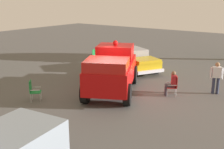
% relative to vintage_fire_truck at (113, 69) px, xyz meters
% --- Properties ---
extents(ground_plane, '(60.00, 60.00, 0.00)m').
position_rel_vintage_fire_truck_xyz_m(ground_plane, '(-0.89, -0.62, -1.20)').
color(ground_plane, '#514F4C').
extents(vintage_fire_truck, '(6.29, 4.65, 2.59)m').
position_rel_vintage_fire_truck_xyz_m(vintage_fire_truck, '(0.00, 0.00, 0.00)').
color(vintage_fire_truck, black).
rests_on(vintage_fire_truck, ground).
extents(classic_hot_rod, '(3.76, 4.71, 1.46)m').
position_rel_vintage_fire_truck_xyz_m(classic_hot_rod, '(4.48, 1.43, -0.45)').
color(classic_hot_rod, black).
rests_on(classic_hot_rod, ground).
extents(lawn_chair_near_truck, '(0.67, 0.67, 1.02)m').
position_rel_vintage_fire_truck_xyz_m(lawn_chair_near_truck, '(1.20, -2.97, -0.61)').
color(lawn_chair_near_truck, '#B7BABF').
rests_on(lawn_chair_near_truck, ground).
extents(lawn_chair_by_car, '(0.61, 0.60, 1.02)m').
position_rel_vintage_fire_truck_xyz_m(lawn_chair_by_car, '(4.73, 5.03, -0.61)').
color(lawn_chair_by_car, '#B7BABF').
rests_on(lawn_chair_by_car, ground).
extents(lawn_chair_spare, '(0.69, 0.69, 1.02)m').
position_rel_vintage_fire_truck_xyz_m(lawn_chair_spare, '(-3.52, 2.17, -0.61)').
color(lawn_chair_spare, '#B7BABF').
rests_on(lawn_chair_spare, ground).
extents(spectator_seated, '(0.59, 0.65, 1.29)m').
position_rel_vintage_fire_truck_xyz_m(spectator_seated, '(1.13, -2.86, -0.50)').
color(spectator_seated, '#383842').
rests_on(spectator_seated, ground).
extents(spectator_standing, '(0.42, 0.61, 1.68)m').
position_rel_vintage_fire_truck_xyz_m(spectator_standing, '(2.74, -4.59, -0.23)').
color(spectator_standing, '#2D334C').
rests_on(spectator_standing, ground).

